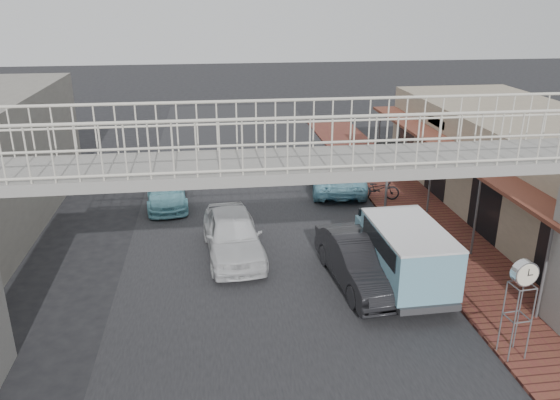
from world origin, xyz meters
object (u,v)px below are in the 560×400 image
object	(u,v)px
white_hatchback	(233,234)
motorcycle_far	(391,158)
dark_sedan	(361,261)
angkot_curb	(335,174)
motorcycle_near	(378,189)
angkot_van	(405,248)
street_clock	(524,278)
angkot_far	(166,191)
arrow_sign	(408,155)

from	to	relation	value
white_hatchback	motorcycle_far	size ratio (longest dim) A/B	2.70
motorcycle_far	dark_sedan	bearing A→B (deg)	156.78
angkot_curb	motorcycle_far	bearing A→B (deg)	-138.42
dark_sedan	motorcycle_near	distance (m)	7.57
angkot_van	street_clock	bearing A→B (deg)	-69.66
angkot_far	motorcycle_near	world-z (taller)	angkot_far
angkot_far	arrow_sign	xyz separation A→B (m)	(9.78, -2.56, 1.99)
angkot_far	motorcycle_near	size ratio (longest dim) A/B	2.23
angkot_van	street_clock	size ratio (longest dim) A/B	1.67
angkot_curb	arrow_sign	distance (m)	4.57
dark_sedan	motorcycle_near	bearing A→B (deg)	63.24
motorcycle_far	angkot_van	bearing A→B (deg)	162.79
dark_sedan	arrow_sign	size ratio (longest dim) A/B	1.53
white_hatchback	angkot_curb	distance (m)	8.22
angkot_van	motorcycle_far	world-z (taller)	angkot_van
white_hatchback	arrow_sign	xyz separation A→B (m)	(7.17, 2.82, 1.79)
angkot_far	dark_sedan	bearing A→B (deg)	-56.20
street_clock	motorcycle_near	bearing A→B (deg)	84.49
angkot_curb	motorcycle_near	bearing A→B (deg)	133.93
dark_sedan	motorcycle_far	bearing A→B (deg)	61.87
angkot_van	motorcycle_near	distance (m)	7.66
white_hatchback	motorcycle_far	world-z (taller)	white_hatchback
white_hatchback	dark_sedan	xyz separation A→B (m)	(3.86, -2.52, -0.02)
motorcycle_near	motorcycle_far	xyz separation A→B (m)	(2.02, 4.40, 0.03)
street_clock	motorcycle_far	bearing A→B (deg)	77.12
motorcycle_near	street_clock	world-z (taller)	street_clock
angkot_van	motorcycle_near	world-z (taller)	angkot_van
white_hatchback	street_clock	xyz separation A→B (m)	(6.58, -6.69, 1.48)
angkot_curb	angkot_van	world-z (taller)	angkot_van
white_hatchback	motorcycle_far	bearing A→B (deg)	41.83
motorcycle_far	white_hatchback	bearing A→B (deg)	135.38
angkot_curb	motorcycle_near	world-z (taller)	angkot_curb
dark_sedan	angkot_far	xyz separation A→B (m)	(-6.47, 7.91, -0.18)
motorcycle_near	street_clock	distance (m)	11.35
white_hatchback	angkot_far	world-z (taller)	white_hatchback
white_hatchback	arrow_sign	distance (m)	7.91
angkot_far	arrow_sign	size ratio (longest dim) A/B	1.34
arrow_sign	angkot_van	bearing A→B (deg)	-86.51
angkot_curb	street_clock	distance (m)	13.31
arrow_sign	white_hatchback	bearing A→B (deg)	-135.15
white_hatchback	angkot_van	world-z (taller)	angkot_van
angkot_far	motorcycle_far	size ratio (longest dim) A/B	2.38
angkot_curb	arrow_sign	world-z (taller)	arrow_sign
motorcycle_near	motorcycle_far	size ratio (longest dim) A/B	1.07
dark_sedan	angkot_far	world-z (taller)	dark_sedan
white_hatchback	motorcycle_near	bearing A→B (deg)	30.31
angkot_van	motorcycle_far	bearing A→B (deg)	72.08
dark_sedan	street_clock	bearing A→B (deg)	-62.41
dark_sedan	angkot_far	bearing A→B (deg)	123.67
white_hatchback	angkot_curb	bearing A→B (deg)	47.39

